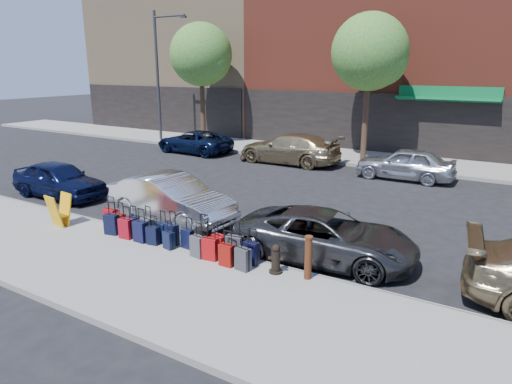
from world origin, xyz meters
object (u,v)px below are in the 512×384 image
Objects in this scene: suitcase_front_5 at (172,234)px; car_far_2 at (405,164)px; car_near_2 at (325,236)px; car_far_1 at (289,148)px; display_rack at (60,210)px; tree_center at (372,54)px; car_far_0 at (194,142)px; tree_left at (203,56)px; car_near_1 at (171,199)px; bollard at (308,257)px; car_near_0 at (59,180)px; streetlight at (160,69)px; fire_hydrant at (276,260)px.

car_far_2 reaches higher than suitcase_front_5.
car_far_1 reaches higher than car_near_2.
car_far_2 is at bearing 64.38° from display_rack.
car_far_0 is (-9.29, -2.64, -4.77)m from tree_center.
tree_left reaches higher than car_far_2.
tree_left reaches higher than car_near_2.
car_near_1 is (8.16, -12.49, -4.67)m from tree_left.
tree_left is at bearing 133.06° from suitcase_front_5.
car_near_0 is at bearing 171.39° from bollard.
streetlight is 21.47m from fire_hydrant.
car_far_2 reaches higher than car_far_0.
bollard is (3.33, -14.28, -4.73)m from tree_center.
car_far_2 is at bearing 68.62° from fire_hydrant.
fire_hydrant is 16.69m from car_far_0.
tree_left and tree_center have the same top height.
display_rack is (-4.62, -14.92, -4.78)m from tree_center.
tree_left is at bearing -103.36° from car_far_2.
display_rack is 3.97m from car_near_0.
tree_center is at bearing 127.26° from car_far_1.
car_near_2 is (10.96, -0.19, -0.04)m from car_near_0.
suitcase_front_5 is 0.23× the size of car_near_0.
car_far_2 is at bearing -47.62° from car_near_0.
streetlight reaches higher than car_far_0.
car_near_1 is (-5.68, 1.79, 0.06)m from bollard.
car_far_2 is (10.54, 9.70, 0.03)m from car_near_0.
streetlight is 11.35× the size of fire_hydrant.
streetlight is at bearing -99.52° from car_far_1.
streetlight is 20.89m from car_near_2.
tree_center is 16.33m from display_rack.
tree_left reaches higher than car_near_1.
suitcase_front_5 is at bearing -46.93° from streetlight.
suitcase_front_5 is at bearing 158.18° from fire_hydrant.
tree_left is 5.59m from car_far_0.
car_near_1 is at bearing 37.95° from car_far_0.
display_rack is 13.14m from car_far_0.
car_near_2 is at bearing 53.50° from car_far_0.
car_near_1 reaches higher than fire_hydrant.
suitcase_front_5 is 0.97× the size of display_rack.
bollard is at bearing -177.85° from car_near_2.
car_near_1 is 5.47m from car_near_2.
display_rack is 0.21× the size of car_near_2.
car_near_0 is at bearing 95.35° from car_near_1.
tree_center is 1.58× the size of car_far_0.
car_near_2 is (5.46, -0.29, -0.10)m from car_near_1.
tree_left is 0.91× the size of streetlight.
streetlight reaches higher than car_near_0.
bollard is at bearing 2.13° from car_far_2.
car_far_2 is (12.00, -0.25, 0.08)m from car_far_0.
streetlight reaches higher than display_rack.
tree_left is at bearing 11.71° from car_near_0.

